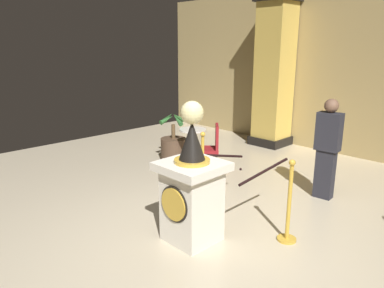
{
  "coord_description": "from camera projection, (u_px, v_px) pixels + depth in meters",
  "views": [
    {
      "loc": [
        2.84,
        -2.99,
        2.36
      ],
      "look_at": [
        -0.11,
        -0.11,
        1.24
      ],
      "focal_mm": 34.02,
      "sensor_mm": 36.0,
      "label": 1
    }
  ],
  "objects": [
    {
      "name": "stanchion_near",
      "position": [
        288.0,
        213.0,
        4.47
      ],
      "size": [
        0.24,
        0.24,
        1.06
      ],
      "color": "gold",
      "rests_on": "ground_plane"
    },
    {
      "name": "ground_plane",
      "position": [
        204.0,
        239.0,
        4.59
      ],
      "size": [
        11.71,
        11.71,
        0.0
      ],
      "primitive_type": "plane",
      "color": "beige"
    },
    {
      "name": "column_left",
      "position": [
        274.0,
        73.0,
        8.61
      ],
      "size": [
        0.84,
        0.84,
        3.49
      ],
      "color": "black",
      "rests_on": "ground_plane"
    },
    {
      "name": "potted_palm_left",
      "position": [
        173.0,
        146.0,
        7.71
      ],
      "size": [
        0.67,
        0.67,
        1.04
      ],
      "color": "#4C3828",
      "rests_on": "ground_plane"
    },
    {
      "name": "cafe_table",
      "position": [
        193.0,
        143.0,
        7.29
      ],
      "size": [
        0.54,
        0.54,
        0.77
      ],
      "color": "#332D28",
      "rests_on": "ground_plane"
    },
    {
      "name": "stanchion_far",
      "position": [
        202.0,
        174.0,
        5.82
      ],
      "size": [
        0.24,
        0.24,
        1.07
      ],
      "color": "gold",
      "rests_on": "ground_plane"
    },
    {
      "name": "back_wall",
      "position": [
        372.0,
        73.0,
        7.48
      ],
      "size": [
        11.71,
        0.16,
        3.64
      ],
      "primitive_type": "cube",
      "color": "tan",
      "rests_on": "ground_plane"
    },
    {
      "name": "bystander_guest",
      "position": [
        327.0,
        147.0,
        5.66
      ],
      "size": [
        0.38,
        0.25,
        1.59
      ],
      "color": "#26262D",
      "rests_on": "ground_plane"
    },
    {
      "name": "pedestal_clock",
      "position": [
        192.0,
        189.0,
        4.42
      ],
      "size": [
        0.72,
        0.72,
        1.76
      ],
      "color": "silver",
      "rests_on": "ground_plane"
    },
    {
      "name": "cafe_chair_red",
      "position": [
        212.0,
        145.0,
        6.78
      ],
      "size": [
        0.57,
        0.57,
        0.96
      ],
      "color": "black",
      "rests_on": "ground_plane"
    },
    {
      "name": "velvet_rope",
      "position": [
        241.0,
        163.0,
        5.04
      ],
      "size": [
        1.02,
        1.0,
        0.22
      ],
      "color": "black"
    }
  ]
}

